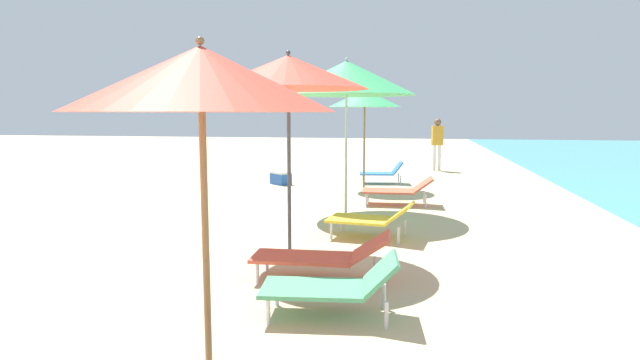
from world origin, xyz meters
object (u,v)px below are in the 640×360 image
at_px(lounger_third_inland, 323,255).
at_px(lounger_farthest_shoreside, 383,172).
at_px(lounger_second_shoreside, 333,285).
at_px(lounger_fourth_shoreside, 398,189).
at_px(lounger_third_shoreside, 372,218).
at_px(person_walking_near, 437,139).
at_px(umbrella_fourth, 347,78).
at_px(umbrella_farthest, 365,98).
at_px(cooler_box, 281,178).
at_px(umbrella_second, 201,80).
at_px(umbrella_third, 288,72).

xyz_separation_m(lounger_third_inland, lounger_farthest_shoreside, (0.12, 8.59, 0.02)).
bearing_deg(lounger_second_shoreside, lounger_fourth_shoreside, -99.60).
xyz_separation_m(lounger_third_shoreside, person_walking_near, (1.31, 10.02, 0.75)).
height_order(lounger_second_shoreside, lounger_farthest_shoreside, lounger_farthest_shoreside).
bearing_deg(umbrella_fourth, lounger_third_shoreside, -71.06).
bearing_deg(umbrella_farthest, lounger_farthest_shoreside, 68.95).
distance_m(umbrella_fourth, cooler_box, 5.03).
height_order(lounger_third_shoreside, cooler_box, lounger_third_shoreside).
relative_size(umbrella_second, umbrella_farthest, 0.95).
relative_size(umbrella_fourth, lounger_farthest_shoreside, 2.38).
bearing_deg(umbrella_fourth, umbrella_farthest, 89.99).
height_order(person_walking_near, cooler_box, person_walking_near).
relative_size(umbrella_third, lounger_farthest_shoreside, 2.20).
distance_m(lounger_second_shoreside, lounger_third_shoreside, 3.22).
xyz_separation_m(umbrella_second, lounger_third_inland, (0.42, 2.34, -1.83)).
bearing_deg(lounger_third_inland, lounger_third_shoreside, -102.34).
bearing_deg(lounger_third_inland, lounger_fourth_shoreside, -99.88).
bearing_deg(lounger_second_shoreside, umbrella_third, -71.81).
bearing_deg(person_walking_near, umbrella_second, -20.45).
xyz_separation_m(umbrella_farthest, lounger_farthest_shoreside, (0.41, 1.07, -1.96)).
xyz_separation_m(lounger_third_inland, lounger_fourth_shoreside, (0.67, 5.24, 0.03)).
distance_m(lounger_third_inland, person_walking_near, 12.33).
distance_m(lounger_second_shoreside, umbrella_third, 3.08).
distance_m(umbrella_second, lounger_second_shoreside, 2.34).
relative_size(umbrella_fourth, lounger_fourth_shoreside, 1.98).
bearing_deg(lounger_farthest_shoreside, umbrella_fourth, 77.13).
bearing_deg(umbrella_fourth, person_walking_near, 76.28).
relative_size(person_walking_near, cooler_box, 2.62).
bearing_deg(lounger_second_shoreside, lounger_farthest_shoreside, -95.15).
bearing_deg(umbrella_third, lounger_second_shoreside, -65.67).
xyz_separation_m(lounger_second_shoreside, lounger_farthest_shoreside, (-0.17, 9.64, 0.01)).
xyz_separation_m(umbrella_second, cooler_box, (-2.16, 10.23, -1.96)).
height_order(umbrella_second, person_walking_near, umbrella_second).
bearing_deg(lounger_third_shoreside, lounger_farthest_shoreside, -79.83).
height_order(umbrella_farthest, person_walking_near, umbrella_farthest).
distance_m(umbrella_second, umbrella_third, 3.34).
relative_size(umbrella_third, lounger_third_inland, 1.70).
distance_m(umbrella_second, cooler_box, 10.63).
distance_m(lounger_third_inland, lounger_farthest_shoreside, 8.59).
bearing_deg(cooler_box, umbrella_second, -78.07).
bearing_deg(lounger_second_shoreside, umbrella_farthest, -92.28).
xyz_separation_m(lounger_second_shoreside, umbrella_farthest, (-0.58, 8.57, 1.97)).
bearing_deg(lounger_farthest_shoreside, umbrella_third, 76.70).
relative_size(umbrella_second, cooler_box, 3.65).
bearing_deg(lounger_fourth_shoreside, person_walking_near, -100.50).
bearing_deg(lounger_second_shoreside, lounger_third_shoreside, -97.63).
relative_size(umbrella_second, umbrella_third, 0.89).
relative_size(lounger_fourth_shoreside, cooler_box, 2.24).
bearing_deg(lounger_second_shoreside, person_walking_near, -102.16).
relative_size(umbrella_second, lounger_third_shoreside, 1.79).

